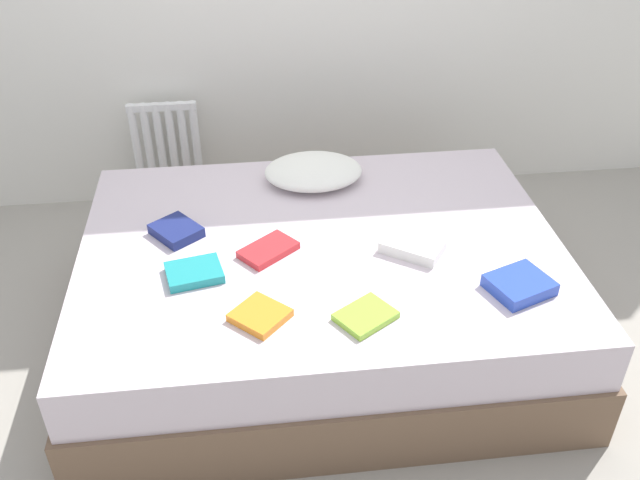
# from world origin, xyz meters

# --- Properties ---
(ground_plane) EXTENTS (8.00, 8.00, 0.00)m
(ground_plane) POSITION_xyz_m (0.00, 0.00, 0.00)
(ground_plane) COLOR #9E998E
(bed) EXTENTS (2.00, 1.50, 0.50)m
(bed) POSITION_xyz_m (0.00, 0.00, 0.25)
(bed) COLOR brown
(bed) RESTS_ON ground
(radiator) EXTENTS (0.37, 0.04, 0.52)m
(radiator) POSITION_xyz_m (-0.71, 1.20, 0.37)
(radiator) COLOR white
(radiator) RESTS_ON ground
(pillow) EXTENTS (0.45, 0.36, 0.10)m
(pillow) POSITION_xyz_m (0.02, 0.51, 0.55)
(pillow) COLOR white
(pillow) RESTS_ON bed
(textbook_lime) EXTENTS (0.25, 0.23, 0.03)m
(textbook_lime) POSITION_xyz_m (0.10, -0.48, 0.51)
(textbook_lime) COLOR #8CC638
(textbook_lime) RESTS_ON bed
(textbook_teal) EXTENTS (0.24, 0.20, 0.04)m
(textbook_teal) POSITION_xyz_m (-0.51, -0.16, 0.52)
(textbook_teal) COLOR teal
(textbook_teal) RESTS_ON bed
(textbook_red) EXTENTS (0.26, 0.25, 0.03)m
(textbook_red) POSITION_xyz_m (-0.22, -0.04, 0.51)
(textbook_red) COLOR red
(textbook_red) RESTS_ON bed
(textbook_orange) EXTENTS (0.24, 0.24, 0.03)m
(textbook_orange) POSITION_xyz_m (-0.27, -0.44, 0.51)
(textbook_orange) COLOR orange
(textbook_orange) RESTS_ON bed
(textbook_white) EXTENTS (0.28, 0.27, 0.05)m
(textbook_white) POSITION_xyz_m (0.36, -0.10, 0.52)
(textbook_white) COLOR white
(textbook_white) RESTS_ON bed
(textbook_navy) EXTENTS (0.24, 0.25, 0.04)m
(textbook_navy) POSITION_xyz_m (-0.59, 0.13, 0.52)
(textbook_navy) COLOR navy
(textbook_navy) RESTS_ON bed
(textbook_blue) EXTENTS (0.27, 0.25, 0.05)m
(textbook_blue) POSITION_xyz_m (0.69, -0.39, 0.53)
(textbook_blue) COLOR #2847B7
(textbook_blue) RESTS_ON bed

